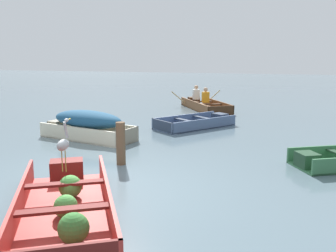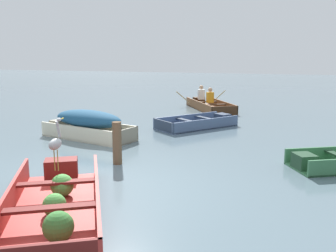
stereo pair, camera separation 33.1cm
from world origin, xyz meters
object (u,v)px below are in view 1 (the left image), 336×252
(rowboat_wooden_brown_with_crew, at_px, (204,104))
(heron_on_dinghy, at_px, (63,143))
(mooring_post, at_px, (121,143))
(skiff_cream_near_moored, at_px, (87,123))
(skiff_slate_blue_far_moored, at_px, (198,123))
(dinghy_red_foreground, at_px, (66,203))

(rowboat_wooden_brown_with_crew, relative_size, heron_on_dinghy, 4.02)
(mooring_post, bearing_deg, rowboat_wooden_brown_with_crew, 89.93)
(skiff_cream_near_moored, bearing_deg, mooring_post, -46.35)
(rowboat_wooden_brown_with_crew, height_order, mooring_post, rowboat_wooden_brown_with_crew)
(heron_on_dinghy, bearing_deg, skiff_slate_blue_far_moored, 83.17)
(skiff_cream_near_moored, bearing_deg, skiff_slate_blue_far_moored, 45.44)
(dinghy_red_foreground, bearing_deg, heron_on_dinghy, 122.57)
(heron_on_dinghy, xyz_separation_m, mooring_post, (0.13, 1.90, -0.44))
(dinghy_red_foreground, bearing_deg, mooring_post, 95.61)
(dinghy_red_foreground, relative_size, rowboat_wooden_brown_with_crew, 1.05)
(skiff_cream_near_moored, xyz_separation_m, skiff_slate_blue_far_moored, (2.51, 2.55, -0.33))
(rowboat_wooden_brown_with_crew, height_order, heron_on_dinghy, heron_on_dinghy)
(dinghy_red_foreground, height_order, rowboat_wooden_brown_with_crew, rowboat_wooden_brown_with_crew)
(skiff_slate_blue_far_moored, relative_size, mooring_post, 2.97)
(rowboat_wooden_brown_with_crew, distance_m, mooring_post, 8.53)
(dinghy_red_foreground, xyz_separation_m, mooring_post, (-0.24, 2.49, 0.29))
(mooring_post, bearing_deg, skiff_slate_blue_far_moored, 81.96)
(dinghy_red_foreground, distance_m, rowboat_wooden_brown_with_crew, 11.02)
(heron_on_dinghy, bearing_deg, mooring_post, 86.09)
(mooring_post, bearing_deg, heron_on_dinghy, -93.91)
(skiff_slate_blue_far_moored, height_order, rowboat_wooden_brown_with_crew, rowboat_wooden_brown_with_crew)
(heron_on_dinghy, height_order, mooring_post, heron_on_dinghy)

